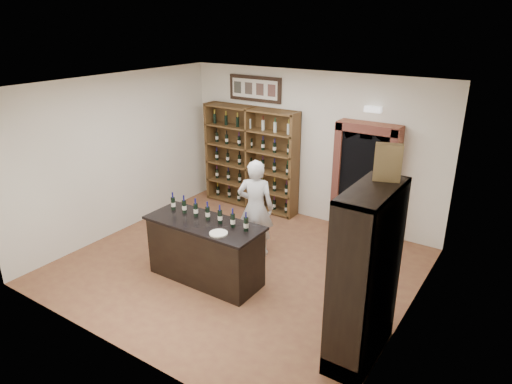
{
  "coord_description": "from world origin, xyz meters",
  "views": [
    {
      "loc": [
        3.97,
        -5.45,
        3.94
      ],
      "look_at": [
        0.16,
        0.3,
        1.28
      ],
      "focal_mm": 32.0,
      "sensor_mm": 36.0,
      "label": 1
    }
  ],
  "objects_px": {
    "counter_bottle_0": "(173,203)",
    "shopkeeper": "(256,208)",
    "wine_shelf": "(252,158)",
    "side_cabinet": "(365,302)",
    "wine_crate": "(388,162)",
    "tasting_counter": "(205,251)"
  },
  "relations": [
    {
      "from": "counter_bottle_0",
      "to": "shopkeeper",
      "type": "distance_m",
      "value": 1.41
    },
    {
      "from": "wine_shelf",
      "to": "counter_bottle_0",
      "type": "xyz_separation_m",
      "value": [
        0.38,
        -2.84,
        0.01
      ]
    },
    {
      "from": "side_cabinet",
      "to": "wine_crate",
      "type": "bearing_deg",
      "value": 92.0
    },
    {
      "from": "shopkeeper",
      "to": "wine_crate",
      "type": "height_order",
      "value": "wine_crate"
    },
    {
      "from": "tasting_counter",
      "to": "counter_bottle_0",
      "type": "relative_size",
      "value": 6.27
    },
    {
      "from": "wine_shelf",
      "to": "side_cabinet",
      "type": "distance_m",
      "value": 5.02
    },
    {
      "from": "counter_bottle_0",
      "to": "shopkeeper",
      "type": "height_order",
      "value": "shopkeeper"
    },
    {
      "from": "counter_bottle_0",
      "to": "shopkeeper",
      "type": "bearing_deg",
      "value": 49.42
    },
    {
      "from": "shopkeeper",
      "to": "tasting_counter",
      "type": "bearing_deg",
      "value": 58.98
    },
    {
      "from": "tasting_counter",
      "to": "side_cabinet",
      "type": "bearing_deg",
      "value": -6.28
    },
    {
      "from": "wine_shelf",
      "to": "counter_bottle_0",
      "type": "distance_m",
      "value": 2.86
    },
    {
      "from": "counter_bottle_0",
      "to": "wine_shelf",
      "type": "bearing_deg",
      "value": 97.63
    },
    {
      "from": "counter_bottle_0",
      "to": "side_cabinet",
      "type": "bearing_deg",
      "value": -6.57
    },
    {
      "from": "tasting_counter",
      "to": "wine_crate",
      "type": "xyz_separation_m",
      "value": [
        2.71,
        0.03,
        1.92
      ]
    },
    {
      "from": "wine_crate",
      "to": "shopkeeper",
      "type": "bearing_deg",
      "value": 138.15
    },
    {
      "from": "tasting_counter",
      "to": "side_cabinet",
      "type": "relative_size",
      "value": 0.85
    },
    {
      "from": "tasting_counter",
      "to": "shopkeeper",
      "type": "xyz_separation_m",
      "value": [
        0.18,
        1.15,
        0.37
      ]
    },
    {
      "from": "tasting_counter",
      "to": "shopkeeper",
      "type": "relative_size",
      "value": 1.09
    },
    {
      "from": "wine_shelf",
      "to": "tasting_counter",
      "type": "height_order",
      "value": "wine_shelf"
    },
    {
      "from": "tasting_counter",
      "to": "wine_crate",
      "type": "relative_size",
      "value": 4.4
    },
    {
      "from": "wine_shelf",
      "to": "tasting_counter",
      "type": "relative_size",
      "value": 1.17
    },
    {
      "from": "tasting_counter",
      "to": "wine_shelf",
      "type": "bearing_deg",
      "value": 110.56
    }
  ]
}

